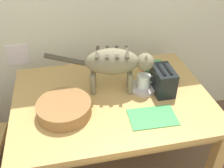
{
  "coord_description": "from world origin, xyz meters",
  "views": [
    {
      "loc": [
        -0.29,
        0.11,
        1.8
      ],
      "look_at": [
        -0.01,
        1.41,
        0.85
      ],
      "focal_mm": 41.45,
      "sensor_mm": 36.0,
      "label": 1
    }
  ],
  "objects_px": {
    "saucer_bowl": "(143,88)",
    "coffee_mug": "(144,81)",
    "magazine": "(153,117)",
    "wicker_basket": "(64,108)",
    "cat": "(115,63)",
    "dining_table": "(112,107)",
    "toaster": "(163,80)",
    "book_stack": "(152,67)"
  },
  "relations": [
    {
      "from": "dining_table",
      "to": "wicker_basket",
      "type": "height_order",
      "value": "wicker_basket"
    },
    {
      "from": "book_stack",
      "to": "toaster",
      "type": "distance_m",
      "value": 0.26
    },
    {
      "from": "book_stack",
      "to": "dining_table",
      "type": "bearing_deg",
      "value": -145.88
    },
    {
      "from": "dining_table",
      "to": "magazine",
      "type": "xyz_separation_m",
      "value": [
        0.19,
        -0.25,
        0.09
      ]
    },
    {
      "from": "wicker_basket",
      "to": "toaster",
      "type": "height_order",
      "value": "toaster"
    },
    {
      "from": "book_stack",
      "to": "coffee_mug",
      "type": "bearing_deg",
      "value": -122.82
    },
    {
      "from": "dining_table",
      "to": "coffee_mug",
      "type": "height_order",
      "value": "coffee_mug"
    },
    {
      "from": "cat",
      "to": "wicker_basket",
      "type": "bearing_deg",
      "value": -52.13
    },
    {
      "from": "magazine",
      "to": "book_stack",
      "type": "height_order",
      "value": "book_stack"
    },
    {
      "from": "magazine",
      "to": "toaster",
      "type": "xyz_separation_m",
      "value": [
        0.14,
        0.23,
        0.08
      ]
    },
    {
      "from": "wicker_basket",
      "to": "cat",
      "type": "bearing_deg",
      "value": 26.65
    },
    {
      "from": "saucer_bowl",
      "to": "magazine",
      "type": "xyz_separation_m",
      "value": [
        -0.03,
        -0.28,
        -0.01
      ]
    },
    {
      "from": "dining_table",
      "to": "saucer_bowl",
      "type": "height_order",
      "value": "saucer_bowl"
    },
    {
      "from": "dining_table",
      "to": "cat",
      "type": "height_order",
      "value": "cat"
    },
    {
      "from": "saucer_bowl",
      "to": "toaster",
      "type": "bearing_deg",
      "value": -19.99
    },
    {
      "from": "dining_table",
      "to": "coffee_mug",
      "type": "bearing_deg",
      "value": 8.23
    },
    {
      "from": "magazine",
      "to": "book_stack",
      "type": "xyz_separation_m",
      "value": [
        0.17,
        0.49,
        0.02
      ]
    },
    {
      "from": "cat",
      "to": "book_stack",
      "type": "bearing_deg",
      "value": 129.35
    },
    {
      "from": "book_stack",
      "to": "wicker_basket",
      "type": "bearing_deg",
      "value": -152.63
    },
    {
      "from": "dining_table",
      "to": "saucer_bowl",
      "type": "distance_m",
      "value": 0.25
    },
    {
      "from": "cat",
      "to": "coffee_mug",
      "type": "distance_m",
      "value": 0.24
    },
    {
      "from": "toaster",
      "to": "saucer_bowl",
      "type": "bearing_deg",
      "value": 160.01
    },
    {
      "from": "book_stack",
      "to": "magazine",
      "type": "bearing_deg",
      "value": -108.83
    },
    {
      "from": "saucer_bowl",
      "to": "coffee_mug",
      "type": "height_order",
      "value": "coffee_mug"
    },
    {
      "from": "saucer_bowl",
      "to": "magazine",
      "type": "bearing_deg",
      "value": -95.51
    },
    {
      "from": "cat",
      "to": "saucer_bowl",
      "type": "height_order",
      "value": "cat"
    },
    {
      "from": "saucer_bowl",
      "to": "book_stack",
      "type": "relative_size",
      "value": 1.09
    },
    {
      "from": "coffee_mug",
      "to": "magazine",
      "type": "relative_size",
      "value": 0.47
    },
    {
      "from": "book_stack",
      "to": "saucer_bowl",
      "type": "bearing_deg",
      "value": -123.48
    },
    {
      "from": "saucer_bowl",
      "to": "dining_table",
      "type": "bearing_deg",
      "value": -171.64
    },
    {
      "from": "magazine",
      "to": "wicker_basket",
      "type": "relative_size",
      "value": 0.86
    },
    {
      "from": "dining_table",
      "to": "wicker_basket",
      "type": "xyz_separation_m",
      "value": [
        -0.31,
        -0.1,
        0.13
      ]
    },
    {
      "from": "magazine",
      "to": "coffee_mug",
      "type": "bearing_deg",
      "value": 85.87
    },
    {
      "from": "dining_table",
      "to": "toaster",
      "type": "bearing_deg",
      "value": -1.77
    },
    {
      "from": "coffee_mug",
      "to": "book_stack",
      "type": "bearing_deg",
      "value": 57.18
    },
    {
      "from": "book_stack",
      "to": "toaster",
      "type": "xyz_separation_m",
      "value": [
        -0.02,
        -0.26,
        0.06
      ]
    },
    {
      "from": "saucer_bowl",
      "to": "wicker_basket",
      "type": "bearing_deg",
      "value": -165.65
    },
    {
      "from": "cat",
      "to": "wicker_basket",
      "type": "xyz_separation_m",
      "value": [
        -0.35,
        -0.17,
        -0.17
      ]
    },
    {
      "from": "dining_table",
      "to": "saucer_bowl",
      "type": "xyz_separation_m",
      "value": [
        0.22,
        0.03,
        0.1
      ]
    },
    {
      "from": "coffee_mug",
      "to": "cat",
      "type": "bearing_deg",
      "value": 168.98
    },
    {
      "from": "toaster",
      "to": "cat",
      "type": "bearing_deg",
      "value": 165.3
    },
    {
      "from": "magazine",
      "to": "wicker_basket",
      "type": "distance_m",
      "value": 0.53
    }
  ]
}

